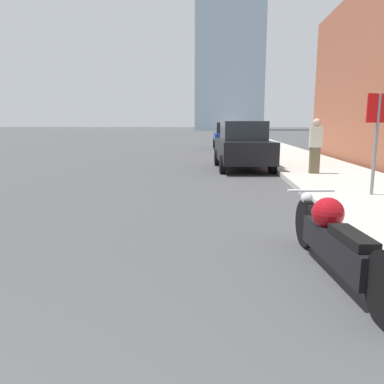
{
  "coord_description": "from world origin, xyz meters",
  "views": [
    {
      "loc": [
        1.95,
        -0.12,
        1.67
      ],
      "look_at": [
        1.59,
        4.89,
        0.75
      ],
      "focal_mm": 35.0,
      "sensor_mm": 36.0,
      "label": 1
    }
  ],
  "objects_px": {
    "parked_car_blue": "(227,136)",
    "parked_car_white": "(225,130)",
    "pedestrian": "(315,145)",
    "motorcycle": "(335,240)",
    "stop_sign": "(377,127)",
    "parked_car_black": "(243,146)",
    "parked_car_silver": "(228,132)"
  },
  "relations": [
    {
      "from": "parked_car_silver",
      "to": "pedestrian",
      "type": "height_order",
      "value": "pedestrian"
    },
    {
      "from": "parked_car_blue",
      "to": "parked_car_silver",
      "type": "relative_size",
      "value": 0.94
    },
    {
      "from": "parked_car_blue",
      "to": "parked_car_white",
      "type": "relative_size",
      "value": 1.11
    },
    {
      "from": "parked_car_blue",
      "to": "parked_car_silver",
      "type": "height_order",
      "value": "parked_car_blue"
    },
    {
      "from": "pedestrian",
      "to": "parked_car_white",
      "type": "bearing_deg",
      "value": 93.19
    },
    {
      "from": "motorcycle",
      "to": "stop_sign",
      "type": "height_order",
      "value": "stop_sign"
    },
    {
      "from": "motorcycle",
      "to": "parked_car_black",
      "type": "relative_size",
      "value": 0.64
    },
    {
      "from": "parked_car_white",
      "to": "stop_sign",
      "type": "relative_size",
      "value": 1.82
    },
    {
      "from": "parked_car_blue",
      "to": "parked_car_white",
      "type": "height_order",
      "value": "parked_car_blue"
    },
    {
      "from": "parked_car_silver",
      "to": "pedestrian",
      "type": "xyz_separation_m",
      "value": [
        2.1,
        -26.11,
        0.14
      ]
    },
    {
      "from": "parked_car_blue",
      "to": "pedestrian",
      "type": "distance_m",
      "value": 14.41
    },
    {
      "from": "parked_car_white",
      "to": "stop_sign",
      "type": "bearing_deg",
      "value": -86.09
    },
    {
      "from": "parked_car_black",
      "to": "stop_sign",
      "type": "bearing_deg",
      "value": -71.42
    },
    {
      "from": "motorcycle",
      "to": "stop_sign",
      "type": "relative_size",
      "value": 1.28
    },
    {
      "from": "motorcycle",
      "to": "parked_car_white",
      "type": "bearing_deg",
      "value": 85.26
    },
    {
      "from": "parked_car_black",
      "to": "parked_car_blue",
      "type": "height_order",
      "value": "parked_car_blue"
    },
    {
      "from": "stop_sign",
      "to": "pedestrian",
      "type": "xyz_separation_m",
      "value": [
        -0.37,
        3.55,
        -0.6
      ]
    },
    {
      "from": "parked_car_silver",
      "to": "pedestrian",
      "type": "bearing_deg",
      "value": -86.09
    },
    {
      "from": "parked_car_white",
      "to": "pedestrian",
      "type": "height_order",
      "value": "pedestrian"
    },
    {
      "from": "parked_car_blue",
      "to": "stop_sign",
      "type": "height_order",
      "value": "stop_sign"
    },
    {
      "from": "motorcycle",
      "to": "parked_car_silver",
      "type": "height_order",
      "value": "parked_car_silver"
    },
    {
      "from": "motorcycle",
      "to": "parked_car_silver",
      "type": "xyz_separation_m",
      "value": [
        -0.41,
        33.89,
        0.46
      ]
    },
    {
      "from": "stop_sign",
      "to": "parked_car_white",
      "type": "bearing_deg",
      "value": 93.42
    },
    {
      "from": "stop_sign",
      "to": "parked_car_silver",
      "type": "bearing_deg",
      "value": 94.75
    },
    {
      "from": "motorcycle",
      "to": "parked_car_black",
      "type": "distance_m",
      "value": 10.01
    },
    {
      "from": "parked_car_silver",
      "to": "parked_car_black",
      "type": "bearing_deg",
      "value": -90.67
    },
    {
      "from": "parked_car_silver",
      "to": "pedestrian",
      "type": "distance_m",
      "value": 26.19
    },
    {
      "from": "parked_car_white",
      "to": "parked_car_silver",
      "type": "bearing_deg",
      "value": -89.25
    },
    {
      "from": "parked_car_black",
      "to": "parked_car_silver",
      "type": "xyz_separation_m",
      "value": [
        -0.01,
        23.9,
        -0.0
      ]
    },
    {
      "from": "pedestrian",
      "to": "motorcycle",
      "type": "bearing_deg",
      "value": -102.19
    },
    {
      "from": "parked_car_white",
      "to": "pedestrian",
      "type": "relative_size",
      "value": 2.32
    },
    {
      "from": "parked_car_black",
      "to": "parked_car_blue",
      "type": "xyz_separation_m",
      "value": [
        -0.31,
        12.0,
        -0.0
      ]
    }
  ]
}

